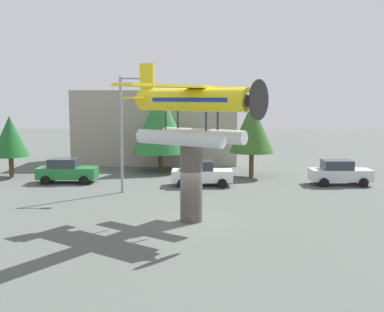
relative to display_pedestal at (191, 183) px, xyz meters
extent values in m
plane|color=#515651|center=(0.00, 0.00, -1.93)|extent=(140.00, 140.00, 0.00)
cylinder|color=#4C4742|center=(0.00, 0.00, 0.00)|extent=(1.10, 1.10, 3.86)
cylinder|color=silver|center=(-0.57, -0.82, 2.28)|extent=(4.34, 3.32, 0.70)
cylinder|color=#333338|center=(0.70, -1.10, 3.08)|extent=(0.14, 0.14, 0.90)
cylinder|color=#333338|center=(-1.27, 0.28, 3.08)|extent=(0.14, 0.14, 0.90)
cylinder|color=silver|center=(0.57, 0.82, 2.28)|extent=(4.34, 3.32, 0.70)
cylinder|color=#333338|center=(1.27, -0.28, 3.08)|extent=(0.14, 0.14, 0.90)
cylinder|color=#333338|center=(-0.70, 1.10, 3.08)|extent=(0.14, 0.14, 0.90)
cylinder|color=yellow|center=(0.00, 0.00, 4.08)|extent=(5.72, 4.45, 1.10)
cube|color=#193399|center=(0.16, -0.11, 4.08)|extent=(4.21, 3.42, 0.20)
cone|color=#262628|center=(2.67, -1.86, 4.08)|extent=(1.08, 1.12, 0.88)
cylinder|color=black|center=(3.00, -2.09, 4.08)|extent=(1.06, 1.50, 1.80)
cube|color=yellow|center=(0.33, -0.23, 4.69)|extent=(6.85, 9.16, 0.12)
cube|color=yellow|center=(-2.30, 1.60, 4.18)|extent=(2.17, 2.70, 0.10)
cube|color=yellow|center=(-2.30, 1.60, 5.28)|extent=(0.81, 0.61, 1.30)
cube|color=#237A38|center=(-9.08, 10.56, -1.21)|extent=(4.20, 1.70, 0.80)
cube|color=#2D333D|center=(-9.33, 10.56, -0.49)|extent=(2.00, 1.56, 0.64)
cylinder|color=black|center=(-7.73, 9.66, -1.61)|extent=(0.64, 0.22, 0.64)
cylinder|color=black|center=(-7.73, 11.46, -1.61)|extent=(0.64, 0.22, 0.64)
cylinder|color=black|center=(-10.43, 9.66, -1.61)|extent=(0.64, 0.22, 0.64)
cylinder|color=black|center=(-10.43, 11.46, -1.61)|extent=(0.64, 0.22, 0.64)
cube|color=white|center=(0.62, 9.48, -1.21)|extent=(4.20, 1.70, 0.80)
cube|color=#2D333D|center=(0.37, 9.48, -0.49)|extent=(2.00, 1.56, 0.64)
cylinder|color=black|center=(1.97, 8.58, -1.61)|extent=(0.64, 0.22, 0.64)
cylinder|color=black|center=(1.97, 10.38, -1.61)|extent=(0.64, 0.22, 0.64)
cylinder|color=black|center=(-0.73, 8.58, -1.61)|extent=(0.64, 0.22, 0.64)
cylinder|color=black|center=(-0.73, 10.38, -1.61)|extent=(0.64, 0.22, 0.64)
cube|color=silver|center=(10.34, 9.91, -1.21)|extent=(4.20, 1.70, 0.80)
cube|color=#2D333D|center=(10.09, 9.91, -0.49)|extent=(2.00, 1.56, 0.64)
cylinder|color=black|center=(11.69, 9.01, -1.61)|extent=(0.64, 0.22, 0.64)
cylinder|color=black|center=(11.69, 10.81, -1.61)|extent=(0.64, 0.22, 0.64)
cylinder|color=black|center=(8.99, 9.01, -1.61)|extent=(0.64, 0.22, 0.64)
cylinder|color=black|center=(8.99, 10.81, -1.61)|extent=(0.64, 0.22, 0.64)
cylinder|color=gray|center=(-4.57, 7.08, 1.78)|extent=(0.18, 0.18, 7.41)
cylinder|color=gray|center=(-3.77, 7.08, 5.38)|extent=(1.60, 0.12, 0.12)
cube|color=silver|center=(-3.07, 7.08, 5.33)|extent=(0.50, 0.28, 0.20)
cube|color=#9E9384|center=(-3.63, 22.00, 1.45)|extent=(14.82, 6.74, 6.75)
cylinder|color=brown|center=(-14.09, 12.92, -1.12)|extent=(0.36, 0.36, 1.61)
cone|color=#1E6028|center=(-14.09, 12.92, 1.24)|extent=(2.81, 2.81, 3.12)
cylinder|color=brown|center=(-2.79, 15.93, -1.14)|extent=(0.36, 0.36, 1.58)
cone|color=#287033|center=(-2.79, 15.93, 2.27)|extent=(4.71, 4.71, 5.23)
cylinder|color=brown|center=(4.46, 13.11, -0.96)|extent=(0.36, 0.36, 1.93)
cone|color=#335B23|center=(4.46, 13.11, 1.90)|extent=(3.42, 3.42, 3.80)
camera|label=1|loc=(0.32, -22.82, 4.17)|focal=44.01mm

